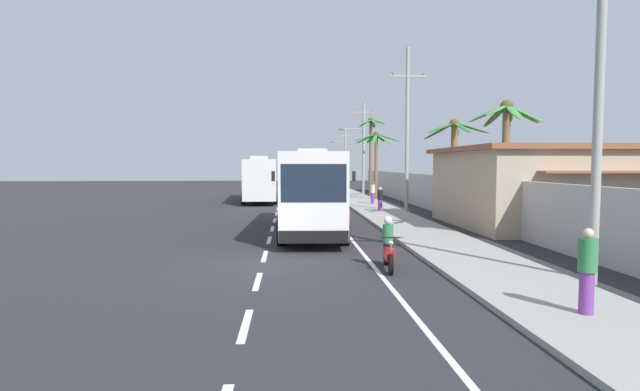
% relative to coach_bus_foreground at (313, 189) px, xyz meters
% --- Properties ---
extents(ground_plane, '(160.00, 160.00, 0.00)m').
position_rel_coach_bus_foreground_xyz_m(ground_plane, '(-1.93, -7.37, -2.03)').
color(ground_plane, '#28282D').
extents(sidewalk_kerb, '(3.20, 90.00, 0.14)m').
position_rel_coach_bus_foreground_xyz_m(sidewalk_kerb, '(4.87, 2.63, -1.96)').
color(sidewalk_kerb, '#999993').
rests_on(sidewalk_kerb, ground).
extents(lane_markings, '(3.60, 71.00, 0.01)m').
position_rel_coach_bus_foreground_xyz_m(lane_markings, '(0.15, 7.17, -2.02)').
color(lane_markings, white).
rests_on(lane_markings, ground).
extents(boundary_wall, '(0.24, 60.00, 2.46)m').
position_rel_coach_bus_foreground_xyz_m(boundary_wall, '(8.67, 6.63, -0.80)').
color(boundary_wall, '#B2B2AD').
rests_on(boundary_wall, ground).
extents(coach_bus_foreground, '(3.26, 11.24, 3.90)m').
position_rel_coach_bus_foreground_xyz_m(coach_bus_foreground, '(0.00, 0.00, 0.00)').
color(coach_bus_foreground, white).
rests_on(coach_bus_foreground, ground).
extents(coach_bus_far_lane, '(3.42, 11.21, 3.83)m').
position_rel_coach_bus_foreground_xyz_m(coach_bus_far_lane, '(-3.66, 18.95, -0.03)').
color(coach_bus_far_lane, white).
rests_on(coach_bus_far_lane, ground).
extents(motorcycle_beside_bus, '(0.56, 1.96, 1.64)m').
position_rel_coach_bus_foreground_xyz_m(motorcycle_beside_bus, '(1.91, 9.52, -1.36)').
color(motorcycle_beside_bus, black).
rests_on(motorcycle_beside_bus, ground).
extents(motorcycle_trailing, '(0.56, 1.96, 1.59)m').
position_rel_coach_bus_foreground_xyz_m(motorcycle_trailing, '(1.88, -8.29, -1.38)').
color(motorcycle_trailing, black).
rests_on(motorcycle_trailing, ground).
extents(pedestrian_near_kerb, '(0.36, 0.36, 1.74)m').
position_rel_coach_bus_foreground_xyz_m(pedestrian_near_kerb, '(4.89, -13.26, -0.98)').
color(pedestrian_near_kerb, '#75388E').
rests_on(pedestrian_near_kerb, sidewalk_kerb).
extents(pedestrian_midwalk, '(0.36, 0.36, 1.55)m').
position_rel_coach_bus_foreground_xyz_m(pedestrian_midwalk, '(4.76, 8.30, -1.08)').
color(pedestrian_midwalk, '#75388E').
rests_on(pedestrian_midwalk, sidewalk_kerb).
extents(pedestrian_far_walk, '(0.36, 0.36, 1.68)m').
position_rel_coach_bus_foreground_xyz_m(pedestrian_far_walk, '(5.30, 14.32, -1.01)').
color(pedestrian_far_walk, '#75388E').
rests_on(pedestrian_far_walk, sidewalk_kerb).
extents(utility_pole_nearest, '(2.14, 0.24, 9.76)m').
position_rel_coach_bus_foreground_xyz_m(utility_pole_nearest, '(6.87, -10.41, 3.03)').
color(utility_pole_nearest, '#9E9E99').
rests_on(utility_pole_nearest, ground).
extents(utility_pole_mid, '(2.41, 0.24, 10.49)m').
position_rel_coach_bus_foreground_xyz_m(utility_pole_mid, '(6.38, 7.92, 3.42)').
color(utility_pole_mid, '#9E9E99').
rests_on(utility_pole_mid, ground).
extents(utility_pole_far, '(3.49, 0.24, 9.38)m').
position_rel_coach_bus_foreground_xyz_m(utility_pole_far, '(6.31, 26.26, 2.97)').
color(utility_pole_far, '#9E9E99').
rests_on(utility_pole_far, ground).
extents(utility_pole_distant, '(2.97, 0.24, 8.34)m').
position_rel_coach_bus_foreground_xyz_m(utility_pole_distant, '(6.57, 44.60, 2.42)').
color(utility_pole_distant, '#9E9E99').
rests_on(utility_pole_distant, ground).
extents(palm_nearest, '(2.62, 2.63, 7.67)m').
position_rel_coach_bus_foreground_xyz_m(palm_nearest, '(6.70, 23.61, 3.08)').
color(palm_nearest, brown).
rests_on(palm_nearest, ground).
extents(palm_second, '(3.88, 3.85, 5.71)m').
position_rel_coach_bus_foreground_xyz_m(palm_second, '(8.15, 4.21, 1.85)').
color(palm_second, brown).
rests_on(palm_second, ground).
extents(palm_third, '(4.08, 3.83, 6.04)m').
position_rel_coach_bus_foreground_xyz_m(palm_third, '(6.44, 19.43, 2.51)').
color(palm_third, brown).
rests_on(palm_third, ground).
extents(palm_fourth, '(3.11, 3.12, 5.93)m').
position_rel_coach_bus_foreground_xyz_m(palm_fourth, '(8.27, -2.08, 2.18)').
color(palm_fourth, brown).
rests_on(palm_fourth, ground).
extents(roadside_building, '(12.00, 9.91, 4.03)m').
position_rel_coach_bus_foreground_xyz_m(roadside_building, '(13.11, 1.37, 0.00)').
color(roadside_building, tan).
rests_on(roadside_building, ground).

